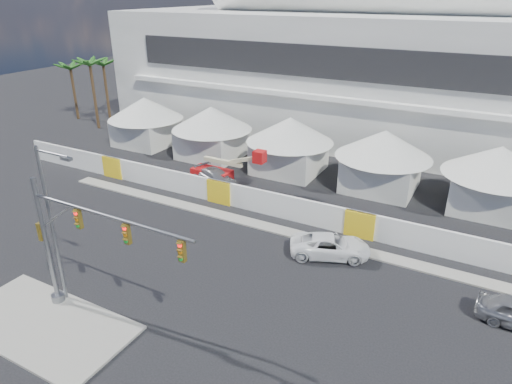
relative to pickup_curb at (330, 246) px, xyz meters
The scene contains 11 objects.
ground 12.15m from the pickup_curb, 114.46° to the right, with size 160.00×160.00×0.00m, color black.
median_island 17.86m from the pickup_curb, 128.14° to the right, with size 10.00×5.00×0.15m, color gray.
stadium 31.90m from the pickup_curb, 83.10° to the left, with size 80.00×24.80×21.98m.
tent_row 13.94m from the pickup_curb, 109.22° to the left, with size 53.40×8.40×5.40m.
hoarding_fence 3.61m from the pickup_curb, 74.21° to the left, with size 70.00×0.25×2.00m, color white.
palm_cluster 43.12m from the pickup_curb, 154.36° to the left, with size 10.60×10.60×8.55m.
pickup_curb is the anchor object (origin of this frame).
lot_car_c 14.90m from the pickup_curb, 153.92° to the left, with size 4.94×2.01×1.43m, color #A0A1A5.
traffic_mast 16.09m from the pickup_curb, 128.59° to the right, with size 10.40×0.74×7.61m.
streetlight_median 17.17m from the pickup_curb, 134.24° to the right, with size 2.55×0.26×9.21m.
boom_lift 15.35m from the pickup_curb, 152.03° to the left, with size 7.48×1.75×3.81m.
Camera 1 is at (13.29, -14.56, 16.53)m, focal length 32.00 mm.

